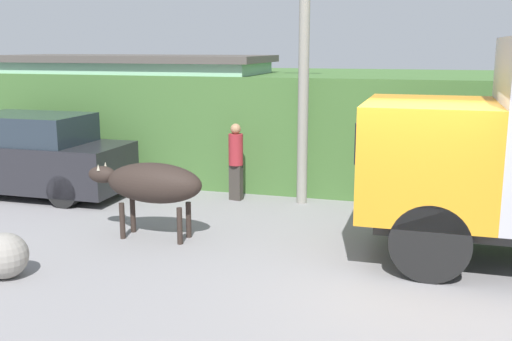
{
  "coord_description": "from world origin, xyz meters",
  "views": [
    {
      "loc": [
        0.34,
        -8.17,
        3.14
      ],
      "look_at": [
        -2.29,
        0.75,
        1.21
      ],
      "focal_mm": 42.0,
      "sensor_mm": 36.0,
      "label": 1
    }
  ],
  "objects_px": {
    "utility_pole": "(304,33)",
    "roadside_rock": "(5,256)",
    "parked_suv": "(28,156)",
    "brown_cow": "(151,183)",
    "pedestrian_on_hill": "(236,158)"
  },
  "relations": [
    {
      "from": "brown_cow",
      "to": "roadside_rock",
      "type": "height_order",
      "value": "brown_cow"
    },
    {
      "from": "pedestrian_on_hill",
      "to": "utility_pole",
      "type": "xyz_separation_m",
      "value": [
        1.36,
        0.17,
        2.5
      ]
    },
    {
      "from": "parked_suv",
      "to": "roadside_rock",
      "type": "distance_m",
      "value": 5.0
    },
    {
      "from": "pedestrian_on_hill",
      "to": "roadside_rock",
      "type": "relative_size",
      "value": 2.5
    },
    {
      "from": "utility_pole",
      "to": "roadside_rock",
      "type": "distance_m",
      "value": 6.73
    },
    {
      "from": "utility_pole",
      "to": "parked_suv",
      "type": "bearing_deg",
      "value": -170.33
    },
    {
      "from": "brown_cow",
      "to": "roadside_rock",
      "type": "xyz_separation_m",
      "value": [
        -1.16,
        -2.2,
        -0.61
      ]
    },
    {
      "from": "pedestrian_on_hill",
      "to": "roadside_rock",
      "type": "bearing_deg",
      "value": 80.43
    },
    {
      "from": "pedestrian_on_hill",
      "to": "utility_pole",
      "type": "height_order",
      "value": "utility_pole"
    },
    {
      "from": "brown_cow",
      "to": "parked_suv",
      "type": "relative_size",
      "value": 0.47
    },
    {
      "from": "brown_cow",
      "to": "roadside_rock",
      "type": "relative_size",
      "value": 3.19
    },
    {
      "from": "parked_suv",
      "to": "roadside_rock",
      "type": "relative_size",
      "value": 6.84
    },
    {
      "from": "brown_cow",
      "to": "roadside_rock",
      "type": "bearing_deg",
      "value": -131.47
    },
    {
      "from": "roadside_rock",
      "to": "parked_suv",
      "type": "bearing_deg",
      "value": 123.0
    },
    {
      "from": "parked_suv",
      "to": "utility_pole",
      "type": "distance_m",
      "value": 6.38
    }
  ]
}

